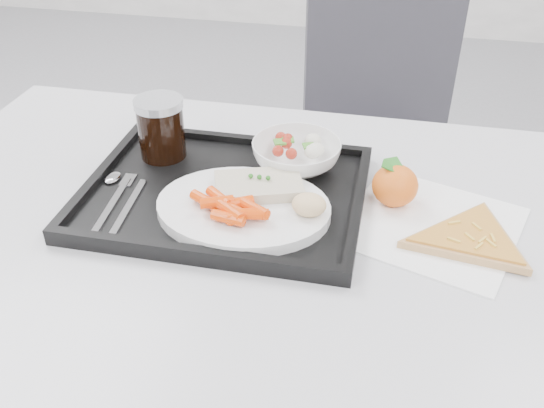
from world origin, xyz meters
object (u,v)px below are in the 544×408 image
(tangerine, at_px, (395,185))
(table, at_px, (248,251))
(dinner_plate, at_px, (243,208))
(cola_glass, at_px, (161,127))
(tray, at_px, (225,194))
(salad_bowl, at_px, (296,155))
(pizza_slice, at_px, (470,238))
(chair, at_px, (373,133))

(tangerine, bearing_deg, table, -158.38)
(dinner_plate, distance_m, cola_glass, 0.24)
(tray, distance_m, dinner_plate, 0.07)
(table, height_order, salad_bowl, salad_bowl)
(tray, xyz_separation_m, salad_bowl, (0.10, 0.10, 0.03))
(pizza_slice, bearing_deg, salad_bowl, 153.63)
(dinner_plate, relative_size, tangerine, 3.35)
(salad_bowl, height_order, tangerine, tangerine)
(table, xyz_separation_m, tangerine, (0.22, 0.09, 0.10))
(cola_glass, bearing_deg, tangerine, -6.71)
(pizza_slice, bearing_deg, chair, 103.36)
(salad_bowl, xyz_separation_m, pizza_slice, (0.29, -0.14, -0.03))
(cola_glass, distance_m, tangerine, 0.41)
(tray, height_order, pizza_slice, tray)
(table, height_order, pizza_slice, pizza_slice)
(dinner_plate, height_order, tangerine, tangerine)
(chair, relative_size, tray, 2.07)
(table, xyz_separation_m, chair, (0.16, 0.74, -0.15))
(chair, bearing_deg, cola_glass, -120.19)
(cola_glass, height_order, tangerine, cola_glass)
(salad_bowl, height_order, pizza_slice, salad_bowl)
(dinner_plate, relative_size, cola_glass, 2.50)
(salad_bowl, bearing_deg, pizza_slice, -26.37)
(pizza_slice, bearing_deg, table, -179.30)
(tray, xyz_separation_m, dinner_plate, (0.05, -0.05, 0.02))
(table, distance_m, cola_glass, 0.27)
(chair, xyz_separation_m, tray, (-0.21, -0.69, 0.22))
(dinner_plate, bearing_deg, chair, 77.41)
(tangerine, height_order, pizza_slice, tangerine)
(table, distance_m, salad_bowl, 0.19)
(pizza_slice, bearing_deg, cola_glass, 165.91)
(tangerine, relative_size, pizza_slice, 0.29)
(salad_bowl, bearing_deg, dinner_plate, -109.50)
(salad_bowl, relative_size, tangerine, 1.89)
(table, distance_m, tray, 0.10)
(table, relative_size, dinner_plate, 4.44)
(chair, relative_size, dinner_plate, 3.44)
(table, height_order, chair, chair)
(cola_glass, bearing_deg, chair, 59.81)
(chair, height_order, pizza_slice, chair)
(table, bearing_deg, pizza_slice, 0.70)
(cola_glass, bearing_deg, pizza_slice, -14.09)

